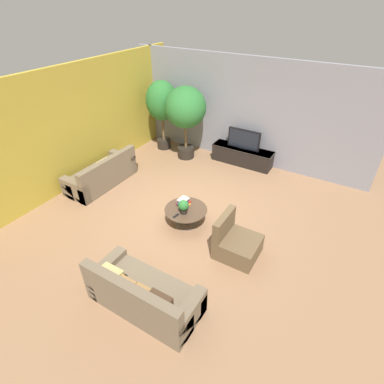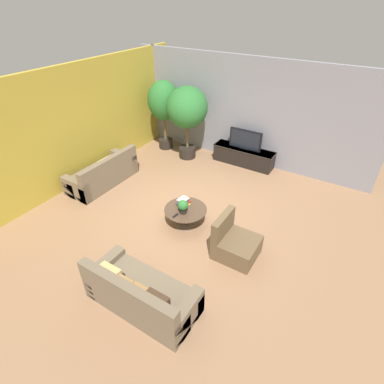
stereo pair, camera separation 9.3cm
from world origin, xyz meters
name	(u,v)px [view 1 (the left image)]	position (x,y,z in m)	size (l,w,h in m)	color
ground_plane	(185,212)	(0.00, 0.00, 0.00)	(24.00, 24.00, 0.00)	#8C6647
back_wall_stone	(244,111)	(0.00, 3.26, 1.50)	(7.40, 0.12, 3.00)	gray
side_wall_left	(83,123)	(-3.26, 0.20, 1.50)	(0.12, 7.40, 3.00)	gold
media_console	(242,156)	(0.21, 2.94, 0.27)	(1.84, 0.50, 0.51)	black
television	(244,139)	(0.21, 2.94, 0.80)	(0.97, 0.13, 0.57)	black
coffee_table	(186,214)	(0.25, -0.34, 0.29)	(0.94, 0.94, 0.41)	#756656
couch_by_wall	(102,175)	(-2.57, -0.07, 0.29)	(0.84, 1.95, 0.84)	brown
couch_near_entry	(143,295)	(0.78, -2.52, 0.29)	(1.87, 0.84, 0.84)	brown
armchair_wicker	(236,243)	(1.57, -0.62, 0.27)	(0.80, 0.76, 0.86)	brown
potted_palm_tall	(162,103)	(-2.46, 2.64, 1.51)	(0.98, 0.98, 2.19)	black
potted_palm_corner	(185,110)	(-1.48, 2.44, 1.52)	(1.21, 1.21, 2.19)	black
potted_plant_tabletop	(183,206)	(0.27, -0.47, 0.58)	(0.23, 0.23, 0.31)	black
book_stack	(183,202)	(0.11, -0.22, 0.48)	(0.27, 0.32, 0.16)	gold
remote_black	(176,216)	(0.20, -0.65, 0.42)	(0.04, 0.16, 0.02)	black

